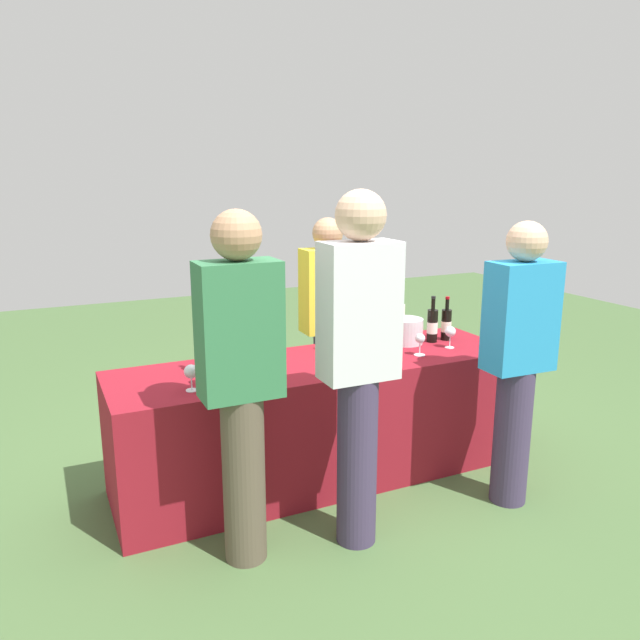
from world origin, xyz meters
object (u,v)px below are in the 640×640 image
(guest_0, at_px, (241,377))
(menu_board, at_px, (370,353))
(wine_bottle_0, at_px, (204,353))
(guest_1, at_px, (359,356))
(wine_bottle_4, at_px, (432,325))
(wine_bottle_5, at_px, (446,324))
(wine_bottle_3, at_px, (377,329))
(wine_glass_0, at_px, (191,373))
(wine_bottle_1, at_px, (219,347))
(ice_bucket, at_px, (406,331))
(server_pouring, at_px, (327,320))
(guest_2, at_px, (518,355))
(wine_glass_1, at_px, (203,366))
(wine_glass_3, at_px, (420,340))
(wine_glass_2, at_px, (272,360))
(wine_bottle_2, at_px, (340,337))
(wine_glass_4, at_px, (450,332))

(guest_0, relative_size, menu_board, 2.18)
(wine_bottle_0, xyz_separation_m, guest_1, (0.55, -0.77, 0.12))
(wine_bottle_4, distance_m, wine_bottle_5, 0.11)
(wine_bottle_3, height_order, wine_bottle_4, wine_bottle_3)
(wine_glass_0, bearing_deg, wine_bottle_5, 8.40)
(wine_bottle_1, relative_size, ice_bucket, 1.38)
(wine_bottle_4, distance_m, guest_0, 1.67)
(wine_bottle_1, relative_size, wine_glass_0, 2.23)
(wine_bottle_5, relative_size, server_pouring, 0.19)
(guest_2, bearing_deg, guest_1, -179.06)
(wine_bottle_5, height_order, wine_glass_1, wine_bottle_5)
(guest_2, bearing_deg, server_pouring, 115.06)
(server_pouring, bearing_deg, wine_glass_3, 113.63)
(wine_bottle_3, distance_m, wine_glass_2, 0.87)
(guest_1, height_order, guest_2, guest_1)
(wine_bottle_2, distance_m, wine_glass_1, 0.93)
(ice_bucket, distance_m, guest_0, 1.54)
(wine_bottle_3, xyz_separation_m, ice_bucket, (0.21, -0.01, -0.03))
(wine_glass_2, height_order, ice_bucket, ice_bucket)
(wine_bottle_1, height_order, wine_bottle_3, wine_bottle_3)
(wine_bottle_5, xyz_separation_m, ice_bucket, (-0.29, 0.04, -0.02))
(server_pouring, height_order, guest_2, guest_2)
(wine_glass_1, xyz_separation_m, menu_board, (1.68, 1.18, -0.46))
(wine_glass_4, relative_size, menu_board, 0.18)
(wine_glass_1, relative_size, wine_glass_3, 1.03)
(wine_bottle_3, xyz_separation_m, wine_glass_4, (0.40, -0.23, -0.01))
(wine_bottle_2, bearing_deg, wine_glass_0, -164.98)
(guest_0, bearing_deg, wine_bottle_0, 90.11)
(wine_bottle_2, relative_size, wine_glass_4, 2.18)
(wine_bottle_1, bearing_deg, wine_glass_0, -124.80)
(ice_bucket, height_order, guest_0, guest_0)
(wine_glass_0, height_order, wine_glass_4, wine_glass_4)
(wine_bottle_3, relative_size, wine_bottle_5, 1.07)
(wine_glass_2, bearing_deg, wine_glass_1, 176.05)
(wine_bottle_4, xyz_separation_m, guest_1, (-0.97, -0.78, 0.13))
(wine_glass_2, bearing_deg, wine_glass_0, -175.92)
(wine_glass_0, distance_m, guest_0, 0.45)
(wine_bottle_5, distance_m, guest_1, 1.35)
(wine_glass_1, xyz_separation_m, server_pouring, (1.04, 0.67, 0.00))
(guest_2, distance_m, menu_board, 1.85)
(wine_glass_4, relative_size, server_pouring, 0.09)
(wine_bottle_4, bearing_deg, wine_glass_0, -171.10)
(wine_glass_1, relative_size, guest_1, 0.08)
(wine_glass_1, bearing_deg, wine_glass_3, -1.10)
(guest_2, bearing_deg, wine_glass_1, 161.46)
(wine_bottle_4, bearing_deg, guest_1, -141.43)
(wine_bottle_0, relative_size, guest_0, 0.19)
(wine_bottle_5, height_order, wine_glass_2, wine_bottle_5)
(wine_bottle_1, height_order, wine_bottle_2, wine_bottle_1)
(wine_bottle_2, relative_size, guest_2, 0.19)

